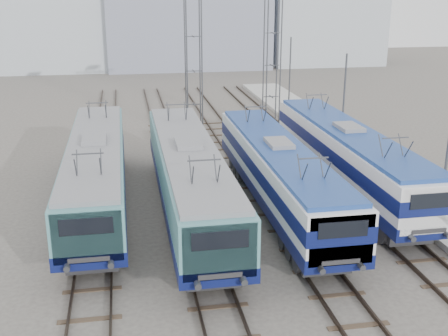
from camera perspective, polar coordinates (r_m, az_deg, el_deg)
ground at (r=22.85m, az=4.21°, el=-10.80°), size 160.00×160.00×0.00m
platform at (r=33.19m, az=18.04°, el=-1.97°), size 4.00×70.00×0.30m
locomotive_far_left at (r=28.99m, az=-12.86°, el=-0.10°), size 2.79×17.63×3.32m
locomotive_center_left at (r=27.28m, az=-3.54°, el=-0.72°), size 2.85×18.03×3.39m
locomotive_center_right at (r=28.10m, az=5.62°, el=-0.31°), size 2.72×17.15×3.22m
locomotive_far_right at (r=31.42m, az=12.52°, el=1.44°), size 2.80×17.67×3.32m
catenary_tower_west at (r=41.90m, az=-3.14°, el=12.04°), size 4.50×1.20×12.00m
catenary_tower_east at (r=45.10m, az=4.95°, el=12.42°), size 4.50×1.20×12.00m
mast_front at (r=26.48m, az=21.62°, el=0.28°), size 0.12×0.12×7.00m
mast_mid at (r=36.85m, az=12.02°, el=5.89°), size 0.12×0.12×7.00m
mast_rear at (r=47.98m, az=6.68°, el=8.92°), size 0.12×0.12×7.00m
building_west at (r=81.93m, az=-16.93°, el=14.49°), size 18.00×12.00×14.00m
building_center at (r=81.89m, az=-3.93°, el=16.59°), size 22.00×14.00×18.00m
building_east at (r=86.56m, az=9.83°, el=14.47°), size 16.00×12.00×12.00m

